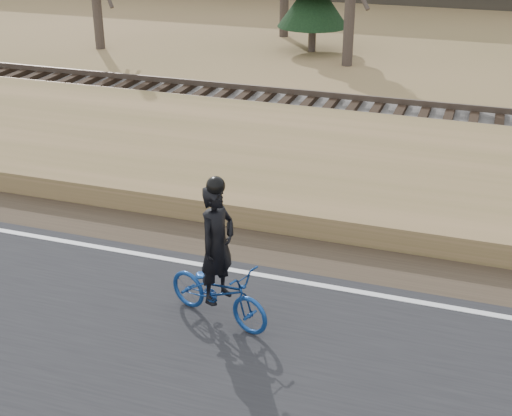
% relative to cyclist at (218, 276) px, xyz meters
% --- Properties ---
extents(ground, '(120.00, 120.00, 0.00)m').
position_rel_cyclist_xyz_m(ground, '(1.19, 1.18, -0.78)').
color(ground, '#9C774F').
rests_on(ground, ground).
extents(road, '(120.00, 6.00, 0.06)m').
position_rel_cyclist_xyz_m(road, '(1.19, -1.32, -0.75)').
color(road, black).
rests_on(road, ground).
extents(edge_line, '(120.00, 0.12, 0.01)m').
position_rel_cyclist_xyz_m(edge_line, '(1.19, 1.38, -0.71)').
color(edge_line, silver).
rests_on(edge_line, road).
extents(shoulder, '(120.00, 1.60, 0.04)m').
position_rel_cyclist_xyz_m(shoulder, '(1.19, 2.38, -0.76)').
color(shoulder, '#473A2B').
rests_on(shoulder, ground).
extents(embankment, '(120.00, 5.00, 0.44)m').
position_rel_cyclist_xyz_m(embankment, '(1.19, 5.38, -0.56)').
color(embankment, '#9C774F').
rests_on(embankment, ground).
extents(ballast, '(120.00, 3.00, 0.45)m').
position_rel_cyclist_xyz_m(ballast, '(1.19, 9.18, -0.55)').
color(ballast, slate).
rests_on(ballast, ground).
extents(railroad, '(120.00, 2.40, 0.29)m').
position_rel_cyclist_xyz_m(railroad, '(1.19, 9.18, -0.25)').
color(railroad, black).
rests_on(railroad, ballast).
extents(cyclist, '(1.84, 1.12, 2.24)m').
position_rel_cyclist_xyz_m(cyclist, '(0.00, 0.00, 0.00)').
color(cyclist, navy).
rests_on(cyclist, road).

